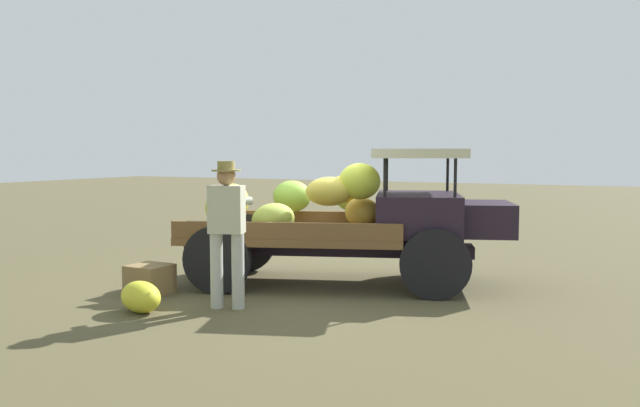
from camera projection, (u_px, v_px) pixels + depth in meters
name	position (u px, v px, depth m)	size (l,w,h in m)	color
ground_plane	(319.00, 284.00, 8.92)	(60.00, 60.00, 0.00)	brown
truck	(358.00, 217.00, 8.86)	(4.66, 2.88, 1.89)	black
farmer	(227.00, 225.00, 7.50)	(0.55, 0.51, 1.74)	#B1B5A9
wooden_crate	(150.00, 279.00, 8.35)	(0.50, 0.48, 0.38)	olive
loose_banana_bunch	(141.00, 297.00, 7.36)	(0.59, 0.39, 0.36)	yellow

